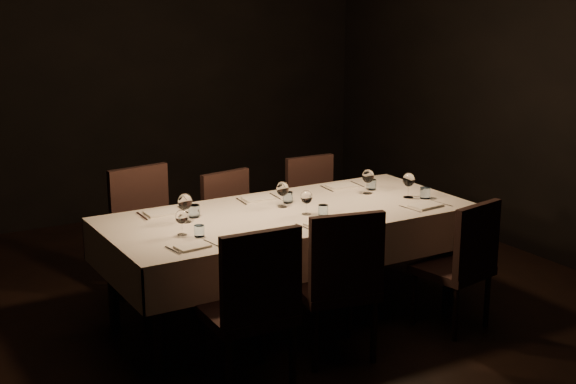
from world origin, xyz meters
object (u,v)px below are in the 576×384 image
chair_far_center (233,223)px  chair_near_right (463,259)px  chair_near_center (339,279)px  dining_table (288,222)px  chair_far_right (315,206)px  chair_near_left (252,302)px  chair_far_left (148,229)px

chair_far_center → chair_near_right: bearing=-67.8°
chair_near_center → chair_far_center: (0.04, 1.50, -0.04)m
dining_table → chair_near_center: chair_near_center is taller
chair_near_right → chair_far_right: size_ratio=1.00×
chair_near_center → chair_far_center: 1.50m
chair_far_right → dining_table: bearing=-129.3°
dining_table → chair_near_right: bearing=-41.6°
chair_far_center → chair_far_right: 0.80m
dining_table → chair_near_center: bearing=-96.2°
chair_near_left → chair_near_right: bearing=-176.0°
chair_near_right → chair_near_center: bearing=-13.3°
chair_near_center → chair_near_right: size_ratio=1.08×
chair_near_right → chair_far_left: bearing=-56.0°
chair_near_center → chair_far_right: (0.84, 1.59, -0.04)m
chair_near_left → chair_near_center: (0.64, 0.08, -0.01)m
chair_near_right → chair_far_left: 2.26m
chair_far_left → chair_far_center: (0.67, -0.05, -0.05)m
dining_table → chair_near_right: (0.88, -0.78, -0.19)m
chair_near_left → chair_far_right: size_ratio=1.11×
chair_near_left → chair_near_center: 0.64m
chair_near_center → chair_far_left: chair_far_left is taller
chair_near_left → chair_far_right: bearing=-129.1°
chair_near_center → chair_far_right: size_ratio=1.09×
chair_near_center → chair_near_right: bearing=-170.8°
dining_table → chair_near_center: (-0.08, -0.75, -0.15)m
chair_near_left → chair_near_right: chair_near_left is taller
chair_near_left → chair_near_center: chair_near_left is taller
dining_table → chair_near_center: 0.77m
chair_near_center → chair_near_left: bearing=18.8°
chair_near_center → chair_far_center: chair_near_center is taller
dining_table → chair_far_left: bearing=131.5°
chair_near_left → chair_far_center: bearing=-110.7°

